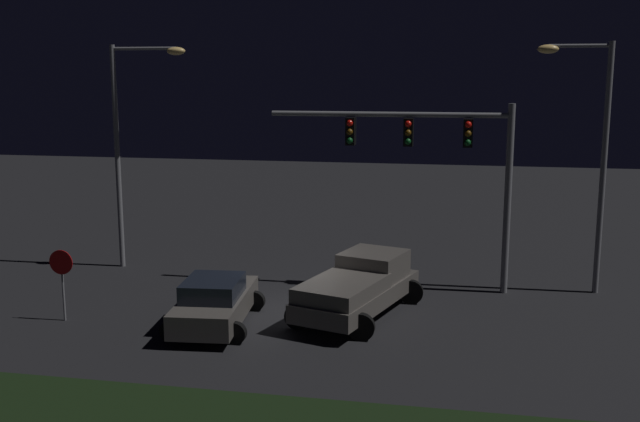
{
  "coord_description": "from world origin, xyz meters",
  "views": [
    {
      "loc": [
        5.13,
        -22.4,
        7.46
      ],
      "look_at": [
        0.72,
        0.47,
        3.15
      ],
      "focal_mm": 41.63,
      "sensor_mm": 36.0,
      "label": 1
    }
  ],
  "objects_px": {
    "pickup_truck": "(360,284)",
    "traffic_signal_gantry": "(436,150)",
    "street_lamp_right": "(591,139)",
    "stop_sign": "(62,271)",
    "street_lamp_left": "(131,130)",
    "car_sedan": "(215,302)"
  },
  "relations": [
    {
      "from": "pickup_truck",
      "to": "car_sedan",
      "type": "relative_size",
      "value": 1.27
    },
    {
      "from": "car_sedan",
      "to": "pickup_truck",
      "type": "bearing_deg",
      "value": -70.13
    },
    {
      "from": "street_lamp_left",
      "to": "stop_sign",
      "type": "xyz_separation_m",
      "value": [
        0.59,
        -6.47,
        -3.82
      ]
    },
    {
      "from": "traffic_signal_gantry",
      "to": "street_lamp_left",
      "type": "distance_m",
      "value": 11.58
    },
    {
      "from": "street_lamp_right",
      "to": "traffic_signal_gantry",
      "type": "bearing_deg",
      "value": -173.06
    },
    {
      "from": "street_lamp_right",
      "to": "pickup_truck",
      "type": "bearing_deg",
      "value": -151.75
    },
    {
      "from": "pickup_truck",
      "to": "street_lamp_right",
      "type": "height_order",
      "value": "street_lamp_right"
    },
    {
      "from": "street_lamp_left",
      "to": "street_lamp_right",
      "type": "height_order",
      "value": "street_lamp_left"
    },
    {
      "from": "car_sedan",
      "to": "traffic_signal_gantry",
      "type": "xyz_separation_m",
      "value": [
        6.24,
        5.19,
        4.16
      ]
    },
    {
      "from": "pickup_truck",
      "to": "stop_sign",
      "type": "relative_size",
      "value": 2.58
    },
    {
      "from": "street_lamp_right",
      "to": "stop_sign",
      "type": "height_order",
      "value": "street_lamp_right"
    },
    {
      "from": "street_lamp_left",
      "to": "car_sedan",
      "type": "bearing_deg",
      "value": -48.83
    },
    {
      "from": "car_sedan",
      "to": "stop_sign",
      "type": "height_order",
      "value": "stop_sign"
    },
    {
      "from": "street_lamp_left",
      "to": "street_lamp_right",
      "type": "relative_size",
      "value": 1.0
    },
    {
      "from": "traffic_signal_gantry",
      "to": "street_lamp_left",
      "type": "height_order",
      "value": "street_lamp_left"
    },
    {
      "from": "pickup_truck",
      "to": "traffic_signal_gantry",
      "type": "height_order",
      "value": "traffic_signal_gantry"
    },
    {
      "from": "car_sedan",
      "to": "stop_sign",
      "type": "relative_size",
      "value": 2.04
    },
    {
      "from": "pickup_truck",
      "to": "stop_sign",
      "type": "xyz_separation_m",
      "value": [
        -8.82,
        -2.34,
        0.56
      ]
    },
    {
      "from": "stop_sign",
      "to": "traffic_signal_gantry",
      "type": "bearing_deg",
      "value": 27.1
    },
    {
      "from": "traffic_signal_gantry",
      "to": "street_lamp_right",
      "type": "bearing_deg",
      "value": 6.94
    },
    {
      "from": "pickup_truck",
      "to": "street_lamp_left",
      "type": "relative_size",
      "value": 0.67
    },
    {
      "from": "stop_sign",
      "to": "street_lamp_right",
      "type": "bearing_deg",
      "value": 21.2
    }
  ]
}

